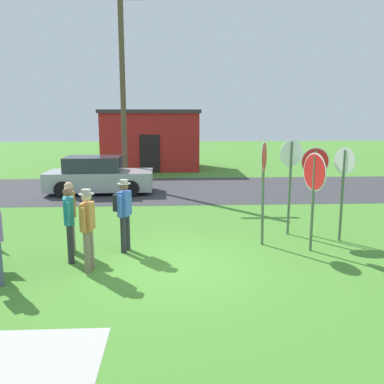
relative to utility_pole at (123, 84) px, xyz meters
The scene contains 14 objects.
ground_plane 11.44m from the utility_pole, 78.23° to the right, with size 80.00×80.00×0.00m, color #47842D.
street_asphalt 5.09m from the utility_pole, 26.97° to the right, with size 60.00×6.40×0.01m, color #38383A.
building_background 6.65m from the utility_pole, 81.28° to the left, with size 5.67×4.07×3.45m.
utility_pole is the anchor object (origin of this frame).
parked_car_on_street 4.26m from the utility_pole, 118.52° to the right, with size 4.33×2.07×1.51m.
stop_sign_leaning_left 11.19m from the utility_pole, 59.95° to the right, with size 0.25×0.87×2.36m.
stop_sign_center_cluster 10.44m from the utility_pole, 54.35° to the right, with size 0.76×0.07×2.39m.
stop_sign_rear_left 9.94m from the utility_pole, 56.60° to the right, with size 0.68×0.27×2.57m.
stop_sign_tallest 10.21m from the utility_pole, 63.78° to the right, with size 0.28×0.67×2.58m.
stop_sign_leaning_right 11.13m from the utility_pole, 53.27° to the right, with size 0.31×0.60×2.42m.
person_in_blue 10.46m from the utility_pole, 90.91° to the right, with size 0.30×0.56×1.69m.
person_on_left 9.86m from the utility_pole, 84.04° to the right, with size 0.43×0.55×1.74m.
person_holding_notes 9.82m from the utility_pole, 91.87° to the right, with size 0.33×0.54×1.69m.
person_in_dark_shirt 10.96m from the utility_pole, 88.08° to the right, with size 0.31×0.57×1.74m.
Camera 1 is at (-0.06, -8.45, 3.27)m, focal length 38.75 mm.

